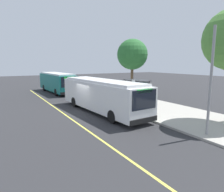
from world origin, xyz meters
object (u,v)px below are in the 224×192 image
transit_bus_second (57,82)px  pedestrian_commuter (129,98)px  route_sign_post (133,90)px  transit_bus_main (101,95)px  waiting_bench (136,98)px

transit_bus_second → pedestrian_commuter: bearing=10.7°
route_sign_post → pedestrian_commuter: route_sign_post is taller
route_sign_post → pedestrian_commuter: bearing=171.2°
transit_bus_main → transit_bus_second: same height
transit_bus_main → transit_bus_second: bearing=-179.8°
waiting_bench → pedestrian_commuter: bearing=-49.2°
transit_bus_second → waiting_bench: transit_bus_second is taller
transit_bus_second → pedestrian_commuter: size_ratio=6.04×
pedestrian_commuter → transit_bus_second: bearing=-169.3°
waiting_bench → route_sign_post: route_sign_post is taller
transit_bus_main → waiting_bench: (-1.58, 5.13, -0.98)m
transit_bus_main → transit_bus_second: (-14.41, -0.04, -0.00)m
transit_bus_second → pedestrian_commuter: (14.86, 2.82, -0.50)m
waiting_bench → pedestrian_commuter: 3.15m
route_sign_post → pedestrian_commuter: 1.16m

